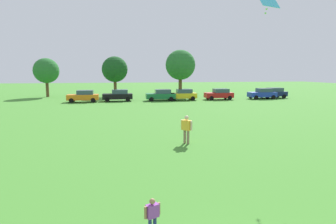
{
  "coord_description": "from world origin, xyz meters",
  "views": [
    {
      "loc": [
        -1.95,
        -3.33,
        4.25
      ],
      "look_at": [
        0.37,
        9.88,
        2.3
      ],
      "focal_mm": 29.59,
      "sensor_mm": 36.0,
      "label": 1
    }
  ],
  "objects_px": {
    "adult_bystander": "(186,127)",
    "parked_car_green_2": "(161,95)",
    "parked_car_orange_0": "(84,96)",
    "parked_car_navy_6": "(273,93)",
    "parked_car_black_1": "(118,95)",
    "kite": "(268,1)",
    "parked_car_yellow_3": "(183,95)",
    "parked_car_blue_5": "(263,93)",
    "tree_center": "(115,69)",
    "child_kite_flyer": "(152,213)",
    "parked_car_red_4": "(219,94)",
    "tree_far_left": "(46,71)",
    "tree_far_right": "(180,65)"
  },
  "relations": [
    {
      "from": "adult_bystander",
      "to": "parked_car_green_2",
      "type": "distance_m",
      "value": 25.08
    },
    {
      "from": "parked_car_orange_0",
      "to": "parked_car_navy_6",
      "type": "distance_m",
      "value": 30.0
    },
    {
      "from": "parked_car_black_1",
      "to": "parked_car_green_2",
      "type": "distance_m",
      "value": 6.33
    },
    {
      "from": "adult_bystander",
      "to": "kite",
      "type": "xyz_separation_m",
      "value": [
        4.12,
        -1.26,
        7.04
      ]
    },
    {
      "from": "parked_car_yellow_3",
      "to": "parked_car_blue_5",
      "type": "distance_m",
      "value": 13.03
    },
    {
      "from": "kite",
      "to": "parked_car_black_1",
      "type": "bearing_deg",
      "value": 107.0
    },
    {
      "from": "parked_car_navy_6",
      "to": "parked_car_orange_0",
      "type": "bearing_deg",
      "value": 1.86
    },
    {
      "from": "parked_car_blue_5",
      "to": "tree_center",
      "type": "bearing_deg",
      "value": -20.95
    },
    {
      "from": "parked_car_green_2",
      "to": "parked_car_navy_6",
      "type": "distance_m",
      "value": 18.85
    },
    {
      "from": "parked_car_blue_5",
      "to": "parked_car_orange_0",
      "type": "bearing_deg",
      "value": -0.01
    },
    {
      "from": "child_kite_flyer",
      "to": "kite",
      "type": "relative_size",
      "value": 0.68
    },
    {
      "from": "parked_car_red_4",
      "to": "tree_far_left",
      "type": "bearing_deg",
      "value": -19.33
    },
    {
      "from": "parked_car_navy_6",
      "to": "parked_car_yellow_3",
      "type": "bearing_deg",
      "value": 2.95
    },
    {
      "from": "tree_far_right",
      "to": "parked_car_yellow_3",
      "type": "bearing_deg",
      "value": -99.28
    },
    {
      "from": "tree_far_left",
      "to": "parked_car_red_4",
      "type": "bearing_deg",
      "value": -19.33
    },
    {
      "from": "parked_car_blue_5",
      "to": "parked_car_navy_6",
      "type": "distance_m",
      "value": 2.64
    },
    {
      "from": "parked_car_orange_0",
      "to": "parked_car_blue_5",
      "type": "distance_m",
      "value": 27.53
    },
    {
      "from": "parked_car_yellow_3",
      "to": "tree_far_right",
      "type": "xyz_separation_m",
      "value": [
        1.06,
        6.46,
        4.57
      ]
    },
    {
      "from": "child_kite_flyer",
      "to": "tree_far_left",
      "type": "xyz_separation_m",
      "value": [
        -12.96,
        43.67,
        3.85
      ]
    },
    {
      "from": "parked_car_yellow_3",
      "to": "parked_car_navy_6",
      "type": "relative_size",
      "value": 1.0
    },
    {
      "from": "parked_car_orange_0",
      "to": "parked_car_green_2",
      "type": "relative_size",
      "value": 1.0
    },
    {
      "from": "child_kite_flyer",
      "to": "parked_car_orange_0",
      "type": "relative_size",
      "value": 0.23
    },
    {
      "from": "parked_car_black_1",
      "to": "parked_car_orange_0",
      "type": "bearing_deg",
      "value": 5.54
    },
    {
      "from": "adult_bystander",
      "to": "parked_car_black_1",
      "type": "bearing_deg",
      "value": 147.88
    },
    {
      "from": "parked_car_yellow_3",
      "to": "tree_center",
      "type": "relative_size",
      "value": 0.62
    },
    {
      "from": "tree_far_right",
      "to": "adult_bystander",
      "type": "bearing_deg",
      "value": -101.8
    },
    {
      "from": "child_kite_flyer",
      "to": "parked_car_orange_0",
      "type": "bearing_deg",
      "value": 76.05
    },
    {
      "from": "child_kite_flyer",
      "to": "tree_far_right",
      "type": "xyz_separation_m",
      "value": [
        9.73,
        40.67,
        4.83
      ]
    },
    {
      "from": "parked_car_navy_6",
      "to": "child_kite_flyer",
      "type": "bearing_deg",
      "value": 55.38
    },
    {
      "from": "tree_far_left",
      "to": "tree_center",
      "type": "height_order",
      "value": "tree_center"
    },
    {
      "from": "child_kite_flyer",
      "to": "parked_car_red_4",
      "type": "bearing_deg",
      "value": 43.32
    },
    {
      "from": "tree_far_left",
      "to": "tree_far_right",
      "type": "distance_m",
      "value": 22.9
    },
    {
      "from": "parked_car_red_4",
      "to": "parked_car_blue_5",
      "type": "height_order",
      "value": "same"
    },
    {
      "from": "adult_bystander",
      "to": "parked_car_yellow_3",
      "type": "bearing_deg",
      "value": 126.36
    },
    {
      "from": "kite",
      "to": "tree_far_left",
      "type": "xyz_separation_m",
      "value": [
        -20.18,
        35.96,
        -3.6
      ]
    },
    {
      "from": "parked_car_yellow_3",
      "to": "parked_car_red_4",
      "type": "height_order",
      "value": "same"
    },
    {
      "from": "parked_car_black_1",
      "to": "tree_center",
      "type": "bearing_deg",
      "value": -86.53
    },
    {
      "from": "tree_center",
      "to": "tree_far_right",
      "type": "xyz_separation_m",
      "value": [
        11.21,
        -2.24,
        0.74
      ]
    },
    {
      "from": "parked_car_black_1",
      "to": "parked_car_navy_6",
      "type": "bearing_deg",
      "value": -178.86
    },
    {
      "from": "parked_car_black_1",
      "to": "tree_far_right",
      "type": "relative_size",
      "value": 0.54
    },
    {
      "from": "parked_car_green_2",
      "to": "parked_car_blue_5",
      "type": "distance_m",
      "value": 16.37
    },
    {
      "from": "parked_car_black_1",
      "to": "parked_car_yellow_3",
      "type": "distance_m",
      "value": 9.65
    },
    {
      "from": "parked_car_green_2",
      "to": "parked_car_red_4",
      "type": "xyz_separation_m",
      "value": [
        9.13,
        0.1,
        0.0
      ]
    },
    {
      "from": "parked_car_orange_0",
      "to": "parked_car_green_2",
      "type": "xyz_separation_m",
      "value": [
        11.16,
        -0.08,
        0.0
      ]
    },
    {
      "from": "parked_car_green_2",
      "to": "parked_car_navy_6",
      "type": "relative_size",
      "value": 1.0
    },
    {
      "from": "tree_far_left",
      "to": "tree_far_right",
      "type": "bearing_deg",
      "value": -7.54
    },
    {
      "from": "tree_center",
      "to": "parked_car_orange_0",
      "type": "bearing_deg",
      "value": -116.08
    },
    {
      "from": "parked_car_black_1",
      "to": "tree_far_left",
      "type": "bearing_deg",
      "value": -37.42
    },
    {
      "from": "child_kite_flyer",
      "to": "tree_far_left",
      "type": "distance_m",
      "value": 45.71
    },
    {
      "from": "adult_bystander",
      "to": "parked_car_yellow_3",
      "type": "distance_m",
      "value": 25.84
    }
  ]
}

